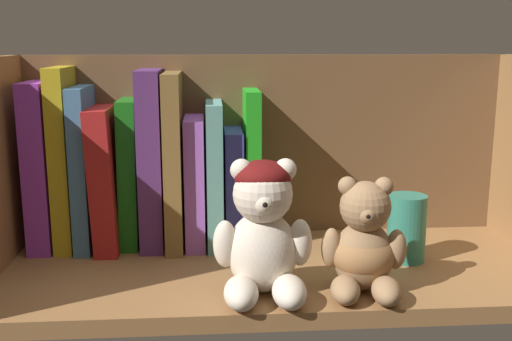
{
  "coord_description": "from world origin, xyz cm",
  "views": [
    {
      "loc": [
        -8.04,
        -71.78,
        29.42
      ],
      "look_at": [
        -2.59,
        0.0,
        14.13
      ],
      "focal_mm": 43.01,
      "sensor_mm": 36.0,
      "label": 1
    }
  ],
  "objects_px": {
    "book_1": "(66,158)",
    "book_10": "(251,166)",
    "book_5": "(153,158)",
    "book_3": "(108,176)",
    "teddy_bear_larger": "(263,231)",
    "book_4": "(131,172)",
    "pillar_candle": "(406,228)",
    "book_2": "(86,167)",
    "book_8": "(215,172)",
    "book_9": "(233,185)",
    "teddy_bear_smaller": "(364,247)",
    "book_6": "(175,159)",
    "book_0": "(44,165)",
    "book_7": "(195,180)"
  },
  "relations": [
    {
      "from": "book_2",
      "to": "book_5",
      "type": "height_order",
      "value": "book_5"
    },
    {
      "from": "book_5",
      "to": "book_10",
      "type": "relative_size",
      "value": 1.13
    },
    {
      "from": "book_0",
      "to": "pillar_candle",
      "type": "height_order",
      "value": "book_0"
    },
    {
      "from": "book_2",
      "to": "book_9",
      "type": "relative_size",
      "value": 1.38
    },
    {
      "from": "book_3",
      "to": "book_9",
      "type": "distance_m",
      "value": 0.17
    },
    {
      "from": "book_4",
      "to": "book_9",
      "type": "relative_size",
      "value": 1.27
    },
    {
      "from": "book_3",
      "to": "teddy_bear_larger",
      "type": "bearing_deg",
      "value": -44.22
    },
    {
      "from": "teddy_bear_larger",
      "to": "book_9",
      "type": "bearing_deg",
      "value": 97.39
    },
    {
      "from": "book_0",
      "to": "book_1",
      "type": "bearing_deg",
      "value": 0.0
    },
    {
      "from": "book_2",
      "to": "book_5",
      "type": "bearing_deg",
      "value": 0.0
    },
    {
      "from": "book_5",
      "to": "book_8",
      "type": "relative_size",
      "value": 1.22
    },
    {
      "from": "book_1",
      "to": "book_10",
      "type": "xyz_separation_m",
      "value": [
        0.25,
        0.0,
        -0.02
      ]
    },
    {
      "from": "book_7",
      "to": "teddy_bear_larger",
      "type": "relative_size",
      "value": 1.16
    },
    {
      "from": "book_7",
      "to": "book_10",
      "type": "height_order",
      "value": "book_10"
    },
    {
      "from": "book_0",
      "to": "pillar_candle",
      "type": "distance_m",
      "value": 0.48
    },
    {
      "from": "book_9",
      "to": "book_7",
      "type": "bearing_deg",
      "value": 180.0
    },
    {
      "from": "book_7",
      "to": "book_9",
      "type": "relative_size",
      "value": 1.11
    },
    {
      "from": "book_2",
      "to": "book_9",
      "type": "bearing_deg",
      "value": 0.0
    },
    {
      "from": "book_6",
      "to": "book_8",
      "type": "relative_size",
      "value": 1.2
    },
    {
      "from": "teddy_bear_larger",
      "to": "teddy_bear_smaller",
      "type": "distance_m",
      "value": 0.11
    },
    {
      "from": "book_3",
      "to": "book_7",
      "type": "relative_size",
      "value": 1.09
    },
    {
      "from": "book_3",
      "to": "book_2",
      "type": "bearing_deg",
      "value": 180.0
    },
    {
      "from": "book_0",
      "to": "book_8",
      "type": "relative_size",
      "value": 1.14
    },
    {
      "from": "book_0",
      "to": "book_6",
      "type": "xyz_separation_m",
      "value": [
        0.17,
        0.0,
        0.01
      ]
    },
    {
      "from": "book_8",
      "to": "teddy_bear_smaller",
      "type": "height_order",
      "value": "book_8"
    },
    {
      "from": "book_8",
      "to": "teddy_bear_larger",
      "type": "distance_m",
      "value": 0.2
    },
    {
      "from": "book_4",
      "to": "pillar_candle",
      "type": "distance_m",
      "value": 0.37
    },
    {
      "from": "teddy_bear_larger",
      "to": "book_0",
      "type": "bearing_deg",
      "value": 145.83
    },
    {
      "from": "book_10",
      "to": "book_4",
      "type": "bearing_deg",
      "value": 180.0
    },
    {
      "from": "book_1",
      "to": "book_4",
      "type": "height_order",
      "value": "book_1"
    },
    {
      "from": "book_2",
      "to": "book_3",
      "type": "distance_m",
      "value": 0.03
    },
    {
      "from": "book_5",
      "to": "book_6",
      "type": "relative_size",
      "value": 1.02
    },
    {
      "from": "book_3",
      "to": "book_8",
      "type": "xyz_separation_m",
      "value": [
        0.14,
        0.0,
        0.0
      ]
    },
    {
      "from": "book_0",
      "to": "book_6",
      "type": "bearing_deg",
      "value": 0.0
    },
    {
      "from": "book_1",
      "to": "teddy_bear_larger",
      "type": "relative_size",
      "value": 1.6
    },
    {
      "from": "teddy_bear_smaller",
      "to": "book_3",
      "type": "bearing_deg",
      "value": 148.03
    },
    {
      "from": "book_1",
      "to": "book_9",
      "type": "distance_m",
      "value": 0.23
    },
    {
      "from": "book_8",
      "to": "book_9",
      "type": "bearing_deg",
      "value": 0.0
    },
    {
      "from": "book_6",
      "to": "teddy_bear_smaller",
      "type": "relative_size",
      "value": 1.8
    },
    {
      "from": "book_0",
      "to": "book_9",
      "type": "xyz_separation_m",
      "value": [
        0.25,
        0.0,
        -0.03
      ]
    },
    {
      "from": "book_3",
      "to": "book_0",
      "type": "bearing_deg",
      "value": 180.0
    },
    {
      "from": "book_4",
      "to": "pillar_candle",
      "type": "relative_size",
      "value": 2.34
    },
    {
      "from": "book_7",
      "to": "teddy_bear_smaller",
      "type": "xyz_separation_m",
      "value": [
        0.19,
        -0.19,
        -0.04
      ]
    },
    {
      "from": "book_1",
      "to": "book_5",
      "type": "xyz_separation_m",
      "value": [
        0.11,
        0.0,
        -0.0
      ]
    },
    {
      "from": "teddy_bear_larger",
      "to": "teddy_bear_smaller",
      "type": "relative_size",
      "value": 1.16
    },
    {
      "from": "book_0",
      "to": "book_10",
      "type": "xyz_separation_m",
      "value": [
        0.28,
        0.0,
        -0.01
      ]
    },
    {
      "from": "book_1",
      "to": "book_10",
      "type": "height_order",
      "value": "book_1"
    },
    {
      "from": "teddy_bear_smaller",
      "to": "book_8",
      "type": "bearing_deg",
      "value": 130.31
    },
    {
      "from": "book_4",
      "to": "book_5",
      "type": "xyz_separation_m",
      "value": [
        0.03,
        0.0,
        0.02
      ]
    },
    {
      "from": "book_1",
      "to": "book_3",
      "type": "distance_m",
      "value": 0.06
    }
  ]
}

